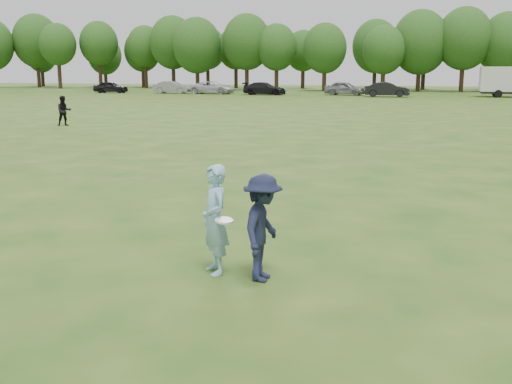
{
  "coord_description": "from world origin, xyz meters",
  "views": [
    {
      "loc": [
        3.28,
        -7.87,
        3.09
      ],
      "look_at": [
        0.76,
        1.36,
        1.1
      ],
      "focal_mm": 42.0,
      "sensor_mm": 36.0,
      "label": 1
    }
  ],
  "objects_px": {
    "defender": "(263,228)",
    "car_d": "(264,89)",
    "thrower": "(215,220)",
    "car_e": "(345,88)",
    "player_far_a": "(64,111)",
    "car_c": "(213,88)",
    "car_f": "(387,90)",
    "car_a": "(111,87)",
    "car_b": "(172,87)"
  },
  "relations": [
    {
      "from": "player_far_a",
      "to": "car_f",
      "type": "relative_size",
      "value": 0.34
    },
    {
      "from": "car_d",
      "to": "car_e",
      "type": "xyz_separation_m",
      "value": [
        9.05,
        1.59,
        0.06
      ]
    },
    {
      "from": "player_far_a",
      "to": "thrower",
      "type": "bearing_deg",
      "value": -93.24
    },
    {
      "from": "car_a",
      "to": "car_c",
      "type": "relative_size",
      "value": 0.79
    },
    {
      "from": "defender",
      "to": "player_far_a",
      "type": "relative_size",
      "value": 0.99
    },
    {
      "from": "defender",
      "to": "car_f",
      "type": "distance_m",
      "value": 58.22
    },
    {
      "from": "car_e",
      "to": "player_far_a",
      "type": "bearing_deg",
      "value": 173.41
    },
    {
      "from": "car_d",
      "to": "car_f",
      "type": "xyz_separation_m",
      "value": [
        13.93,
        -1.32,
        0.07
      ]
    },
    {
      "from": "car_a",
      "to": "defender",
      "type": "bearing_deg",
      "value": -157.54
    },
    {
      "from": "defender",
      "to": "car_e",
      "type": "height_order",
      "value": "defender"
    },
    {
      "from": "car_a",
      "to": "car_f",
      "type": "height_order",
      "value": "car_f"
    },
    {
      "from": "player_far_a",
      "to": "car_a",
      "type": "height_order",
      "value": "player_far_a"
    },
    {
      "from": "car_c",
      "to": "car_e",
      "type": "bearing_deg",
      "value": -83.72
    },
    {
      "from": "defender",
      "to": "car_c",
      "type": "bearing_deg",
      "value": 21.76
    },
    {
      "from": "player_far_a",
      "to": "car_e",
      "type": "height_order",
      "value": "player_far_a"
    },
    {
      "from": "car_b",
      "to": "car_d",
      "type": "distance_m",
      "value": 11.87
    },
    {
      "from": "thrower",
      "to": "defender",
      "type": "bearing_deg",
      "value": 44.45
    },
    {
      "from": "player_far_a",
      "to": "car_a",
      "type": "distance_m",
      "value": 43.52
    },
    {
      "from": "car_f",
      "to": "defender",
      "type": "bearing_deg",
      "value": -178.74
    },
    {
      "from": "car_a",
      "to": "car_c",
      "type": "xyz_separation_m",
      "value": [
        13.17,
        0.68,
        0.02
      ]
    },
    {
      "from": "car_a",
      "to": "thrower",
      "type": "bearing_deg",
      "value": -158.05
    },
    {
      "from": "car_e",
      "to": "car_f",
      "type": "xyz_separation_m",
      "value": [
        4.88,
        -2.91,
        0.01
      ]
    },
    {
      "from": "player_far_a",
      "to": "car_c",
      "type": "distance_m",
      "value": 40.37
    },
    {
      "from": "car_c",
      "to": "thrower",
      "type": "bearing_deg",
      "value": -156.93
    },
    {
      "from": "player_far_a",
      "to": "car_e",
      "type": "distance_m",
      "value": 41.93
    },
    {
      "from": "thrower",
      "to": "car_d",
      "type": "height_order",
      "value": "thrower"
    },
    {
      "from": "car_f",
      "to": "car_a",
      "type": "bearing_deg",
      "value": 87.26
    },
    {
      "from": "car_a",
      "to": "car_d",
      "type": "bearing_deg",
      "value": -98.61
    },
    {
      "from": "car_c",
      "to": "car_d",
      "type": "distance_m",
      "value": 6.66
    },
    {
      "from": "car_a",
      "to": "car_b",
      "type": "height_order",
      "value": "car_b"
    },
    {
      "from": "car_f",
      "to": "car_d",
      "type": "bearing_deg",
      "value": 84.46
    },
    {
      "from": "car_b",
      "to": "car_e",
      "type": "distance_m",
      "value": 20.9
    },
    {
      "from": "defender",
      "to": "car_a",
      "type": "distance_m",
      "value": 69.29
    },
    {
      "from": "car_f",
      "to": "car_c",
      "type": "bearing_deg",
      "value": 83.71
    },
    {
      "from": "defender",
      "to": "car_e",
      "type": "distance_m",
      "value": 61.44
    },
    {
      "from": "thrower",
      "to": "car_b",
      "type": "distance_m",
      "value": 65.81
    },
    {
      "from": "thrower",
      "to": "car_d",
      "type": "xyz_separation_m",
      "value": [
        -14.55,
        59.42,
        -0.12
      ]
    },
    {
      "from": "car_a",
      "to": "car_d",
      "type": "xyz_separation_m",
      "value": [
        19.78,
        -0.22,
        0.0
      ]
    },
    {
      "from": "defender",
      "to": "car_e",
      "type": "relative_size",
      "value": 0.35
    },
    {
      "from": "car_c",
      "to": "car_f",
      "type": "relative_size",
      "value": 1.12
    },
    {
      "from": "car_a",
      "to": "car_f",
      "type": "xyz_separation_m",
      "value": [
        33.71,
        -1.54,
        0.07
      ]
    },
    {
      "from": "defender",
      "to": "car_d",
      "type": "relative_size",
      "value": 0.32
    },
    {
      "from": "car_f",
      "to": "thrower",
      "type": "bearing_deg",
      "value": -179.5
    },
    {
      "from": "defender",
      "to": "car_c",
      "type": "height_order",
      "value": "defender"
    },
    {
      "from": "defender",
      "to": "player_far_a",
      "type": "bearing_deg",
      "value": 40.63
    },
    {
      "from": "defender",
      "to": "car_f",
      "type": "relative_size",
      "value": 0.33
    },
    {
      "from": "thrower",
      "to": "car_e",
      "type": "relative_size",
      "value": 0.37
    },
    {
      "from": "player_far_a",
      "to": "car_f",
      "type": "height_order",
      "value": "player_far_a"
    },
    {
      "from": "defender",
      "to": "car_e",
      "type": "bearing_deg",
      "value": 7.68
    },
    {
      "from": "car_a",
      "to": "car_b",
      "type": "bearing_deg",
      "value": -93.32
    }
  ]
}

